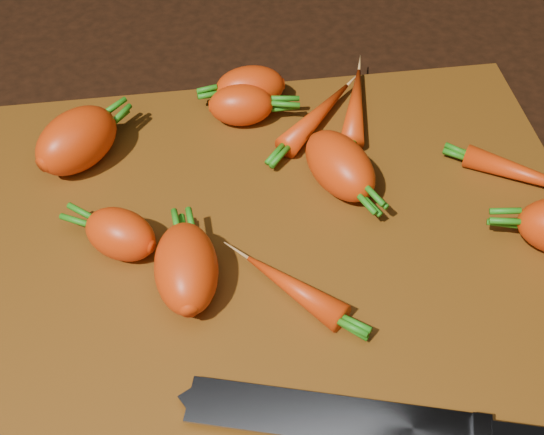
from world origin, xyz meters
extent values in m
cube|color=black|center=(0.00, 0.00, -0.01)|extent=(2.00, 2.00, 0.01)
cube|color=#5E340D|center=(0.00, 0.00, 0.01)|extent=(0.50, 0.40, 0.01)
ellipsoid|color=#E93A08|center=(-0.15, 0.11, 0.04)|extent=(0.09, 0.09, 0.05)
ellipsoid|color=#E93A08|center=(-0.12, 0.01, 0.03)|extent=(0.07, 0.06, 0.04)
ellipsoid|color=#E93A08|center=(0.06, 0.06, 0.03)|extent=(0.07, 0.09, 0.04)
ellipsoid|color=#E93A08|center=(-0.07, -0.03, 0.04)|extent=(0.05, 0.08, 0.05)
ellipsoid|color=#E93A08|center=(0.00, 0.17, 0.03)|extent=(0.06, 0.04, 0.04)
ellipsoid|color=#E93A08|center=(-0.01, 0.15, 0.03)|extent=(0.06, 0.04, 0.04)
ellipsoid|color=#E93A08|center=(0.10, 0.14, 0.02)|extent=(0.05, 0.11, 0.02)
ellipsoid|color=#E93A08|center=(0.22, 0.03, 0.02)|extent=(0.10, 0.08, 0.02)
ellipsoid|color=#E93A08|center=(0.01, -0.05, 0.02)|extent=(0.07, 0.08, 0.02)
ellipsoid|color=#E93A08|center=(0.06, 0.13, 0.02)|extent=(0.09, 0.09, 0.02)
cube|color=gray|center=(-0.07, -0.13, 0.02)|extent=(0.18, 0.08, 0.00)
cube|color=gray|center=(0.02, -0.16, 0.02)|extent=(0.02, 0.03, 0.01)
cube|color=black|center=(0.07, -0.17, 0.02)|extent=(0.10, 0.05, 0.01)
cylinder|color=#B2B2B7|center=(0.06, -0.17, 0.03)|extent=(0.01, 0.01, 0.00)
camera|label=1|loc=(-0.05, -0.38, 0.46)|focal=50.00mm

